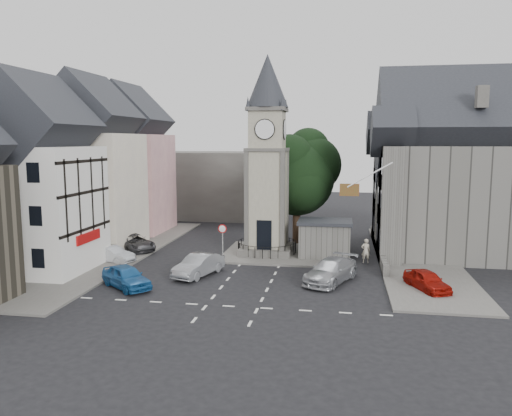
% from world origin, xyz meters
% --- Properties ---
extents(ground, '(120.00, 120.00, 0.00)m').
position_xyz_m(ground, '(0.00, 0.00, 0.00)').
color(ground, black).
rests_on(ground, ground).
extents(pavement_west, '(6.00, 30.00, 0.14)m').
position_xyz_m(pavement_west, '(-12.50, 6.00, 0.07)').
color(pavement_west, '#595651').
rests_on(pavement_west, ground).
extents(pavement_east, '(6.00, 26.00, 0.14)m').
position_xyz_m(pavement_east, '(12.00, 8.00, 0.07)').
color(pavement_east, '#595651').
rests_on(pavement_east, ground).
extents(central_island, '(10.00, 8.00, 0.16)m').
position_xyz_m(central_island, '(1.50, 8.00, 0.08)').
color(central_island, '#595651').
rests_on(central_island, ground).
extents(road_markings, '(20.00, 8.00, 0.01)m').
position_xyz_m(road_markings, '(0.00, -5.50, 0.01)').
color(road_markings, silver).
rests_on(road_markings, ground).
extents(clock_tower, '(4.86, 4.86, 16.25)m').
position_xyz_m(clock_tower, '(0.00, 7.99, 8.12)').
color(clock_tower, '#4C4944').
rests_on(clock_tower, ground).
extents(stone_shelter, '(4.30, 3.30, 3.08)m').
position_xyz_m(stone_shelter, '(4.80, 7.50, 1.55)').
color(stone_shelter, '#595752').
rests_on(stone_shelter, ground).
extents(town_tree, '(7.20, 7.20, 10.80)m').
position_xyz_m(town_tree, '(2.00, 13.00, 6.97)').
color(town_tree, black).
rests_on(town_tree, ground).
extents(warning_sign_post, '(0.70, 0.19, 2.85)m').
position_xyz_m(warning_sign_post, '(-3.20, 5.43, 2.03)').
color(warning_sign_post, black).
rests_on(warning_sign_post, ground).
extents(terrace_pink, '(8.10, 7.60, 12.80)m').
position_xyz_m(terrace_pink, '(-15.50, 16.00, 6.58)').
color(terrace_pink, '#B67D85').
rests_on(terrace_pink, ground).
extents(terrace_cream, '(8.10, 7.60, 12.80)m').
position_xyz_m(terrace_cream, '(-15.50, 8.00, 6.58)').
color(terrace_cream, '#EDE1C7').
rests_on(terrace_cream, ground).
extents(terrace_tudor, '(8.10, 7.60, 12.00)m').
position_xyz_m(terrace_tudor, '(-15.50, 0.00, 6.19)').
color(terrace_tudor, silver).
rests_on(terrace_tudor, ground).
extents(backdrop_west, '(20.00, 10.00, 8.00)m').
position_xyz_m(backdrop_west, '(-12.00, 28.00, 4.00)').
color(backdrop_west, '#4C4944').
rests_on(backdrop_west, ground).
extents(east_building, '(14.40, 11.40, 12.60)m').
position_xyz_m(east_building, '(15.59, 11.00, 6.26)').
color(east_building, '#595752').
rests_on(east_building, ground).
extents(east_boundary_wall, '(0.40, 16.00, 0.90)m').
position_xyz_m(east_boundary_wall, '(9.20, 10.00, 0.45)').
color(east_boundary_wall, '#595752').
rests_on(east_boundary_wall, ground).
extents(flagpole, '(3.68, 0.10, 2.74)m').
position_xyz_m(flagpole, '(8.00, 4.00, 7.00)').
color(flagpole, white).
rests_on(flagpole, ground).
extents(car_west_blue, '(4.45, 4.05, 1.47)m').
position_xyz_m(car_west_blue, '(-7.50, -3.09, 0.74)').
color(car_west_blue, '#1A5492').
rests_on(car_west_blue, ground).
extents(car_west_silver, '(4.05, 2.46, 1.26)m').
position_xyz_m(car_west_silver, '(-11.50, 3.15, 0.63)').
color(car_west_silver, '#ABAFB4').
rests_on(car_west_silver, ground).
extents(car_west_grey, '(5.33, 5.19, 1.42)m').
position_xyz_m(car_west_grey, '(-11.50, 7.23, 0.71)').
color(car_west_grey, '#303032').
rests_on(car_west_grey, ground).
extents(car_island_silver, '(2.92, 4.87, 1.52)m').
position_xyz_m(car_island_silver, '(-3.73, 0.50, 0.76)').
color(car_island_silver, '#95989D').
rests_on(car_island_silver, ground).
extents(car_island_east, '(4.09, 5.75, 1.55)m').
position_xyz_m(car_island_east, '(5.46, 0.50, 0.77)').
color(car_island_east, '#A1A4A9').
rests_on(car_island_east, ground).
extents(car_east_red, '(2.92, 4.13, 1.31)m').
position_xyz_m(car_east_red, '(11.50, -0.41, 0.65)').
color(car_east_red, '#9B1008').
rests_on(car_east_red, ground).
extents(pedestrian, '(0.74, 0.53, 1.90)m').
position_xyz_m(pedestrian, '(8.00, 6.32, 0.95)').
color(pedestrian, beige).
rests_on(pedestrian, ground).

